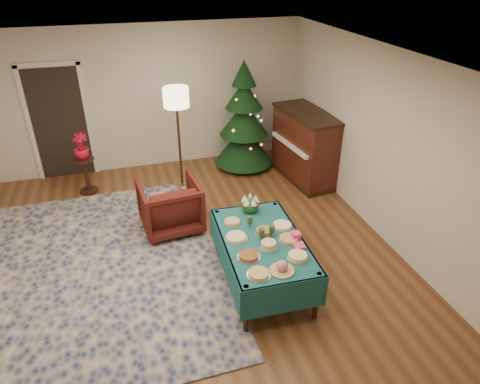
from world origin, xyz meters
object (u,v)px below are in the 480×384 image
object	(u,v)px
armchair	(170,203)
potted_plant	(82,152)
gift_box	(296,236)
floor_lamp	(176,104)
buffet_table	(262,248)
side_table	(86,176)
piano	(305,147)
christmas_tree	(244,121)

from	to	relation	value
armchair	potted_plant	xyz separation A→B (m)	(-1.25, 1.58, 0.33)
gift_box	armchair	bearing A→B (deg)	128.42
armchair	floor_lamp	size ratio (longest dim) A/B	0.49
buffet_table	armchair	distance (m)	1.83
buffet_table	floor_lamp	world-z (taller)	floor_lamp
side_table	armchair	bearing A→B (deg)	-51.77
armchair	piano	distance (m)	2.84
side_table	potted_plant	distance (m)	0.46
christmas_tree	piano	distance (m)	1.28
armchair	side_table	distance (m)	2.02
floor_lamp	piano	bearing A→B (deg)	-10.47
buffet_table	gift_box	size ratio (longest dim) A/B	16.44
armchair	floor_lamp	world-z (taller)	floor_lamp
side_table	christmas_tree	bearing A→B (deg)	4.43
buffet_table	potted_plant	xyz separation A→B (m)	(-2.18, 3.15, 0.24)
piano	gift_box	bearing A→B (deg)	-116.55
buffet_table	armchair	bearing A→B (deg)	120.68
buffet_table	piano	size ratio (longest dim) A/B	1.12
gift_box	christmas_tree	xyz separation A→B (m)	(0.40, 3.49, 0.23)
gift_box	armchair	world-z (taller)	armchair
buffet_table	piano	xyz separation A→B (m)	(1.73, 2.56, 0.10)
gift_box	armchair	xyz separation A→B (m)	(-1.33, 1.67, -0.27)
potted_plant	christmas_tree	size ratio (longest dim) A/B	0.22
piano	side_table	bearing A→B (deg)	171.42
armchair	potted_plant	bearing A→B (deg)	-56.87
side_table	christmas_tree	distance (m)	3.05
armchair	gift_box	bearing A→B (deg)	123.32
christmas_tree	buffet_table	bearing A→B (deg)	-103.19
christmas_tree	armchair	bearing A→B (deg)	-133.53
potted_plant	christmas_tree	distance (m)	2.98
armchair	piano	world-z (taller)	piano
armchair	christmas_tree	distance (m)	2.55
gift_box	christmas_tree	size ratio (longest dim) A/B	0.05
gift_box	floor_lamp	world-z (taller)	floor_lamp
side_table	piano	xyz separation A→B (m)	(3.91, -0.59, 0.32)
side_table	piano	distance (m)	3.96
side_table	piano	bearing A→B (deg)	-8.58
gift_box	side_table	world-z (taller)	gift_box
gift_box	piano	world-z (taller)	piano
floor_lamp	armchair	bearing A→B (deg)	-106.08
floor_lamp	christmas_tree	distance (m)	1.50
christmas_tree	piano	size ratio (longest dim) A/B	1.34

